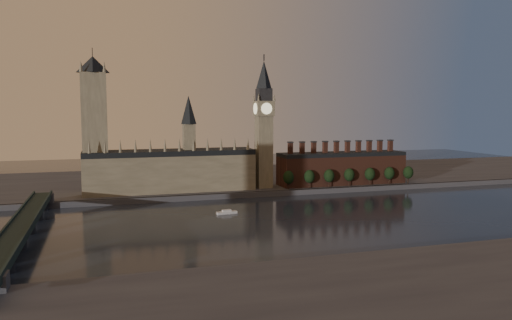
# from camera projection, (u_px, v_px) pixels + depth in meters

# --- Properties ---
(ground) EXTENTS (900.00, 900.00, 0.00)m
(ground) POSITION_uv_depth(u_px,v_px,m) (305.00, 222.00, 299.65)
(ground) COLOR black
(ground) RESTS_ON ground
(north_bank) EXTENTS (900.00, 182.00, 4.00)m
(north_bank) POSITION_uv_depth(u_px,v_px,m) (231.00, 179.00, 468.68)
(north_bank) COLOR #49484E
(north_bank) RESTS_ON ground
(palace_of_westminster) EXTENTS (130.00, 30.30, 74.00)m
(palace_of_westminster) POSITION_uv_depth(u_px,v_px,m) (171.00, 168.00, 387.76)
(palace_of_westminster) COLOR gray
(palace_of_westminster) RESTS_ON north_bank
(victoria_tower) EXTENTS (24.00, 24.00, 108.00)m
(victoria_tower) POSITION_uv_depth(u_px,v_px,m) (94.00, 121.00, 367.75)
(victoria_tower) COLOR gray
(victoria_tower) RESTS_ON north_bank
(big_ben) EXTENTS (15.00, 15.00, 107.00)m
(big_ben) POSITION_uv_depth(u_px,v_px,m) (264.00, 123.00, 401.49)
(big_ben) COLOR gray
(big_ben) RESTS_ON north_bank
(chimney_block) EXTENTS (110.00, 25.00, 37.00)m
(chimney_block) POSITION_uv_depth(u_px,v_px,m) (342.00, 168.00, 425.98)
(chimney_block) COLOR #592E22
(chimney_block) RESTS_ON north_bank
(embankment_tree_0) EXTENTS (8.60, 8.60, 14.88)m
(embankment_tree_0) POSITION_uv_depth(u_px,v_px,m) (289.00, 177.00, 396.63)
(embankment_tree_0) COLOR black
(embankment_tree_0) RESTS_ON north_bank
(embankment_tree_1) EXTENTS (8.60, 8.60, 14.88)m
(embankment_tree_1) POSITION_uv_depth(u_px,v_px,m) (309.00, 176.00, 401.93)
(embankment_tree_1) COLOR black
(embankment_tree_1) RESTS_ON north_bank
(embankment_tree_2) EXTENTS (8.60, 8.60, 14.88)m
(embankment_tree_2) POSITION_uv_depth(u_px,v_px,m) (329.00, 176.00, 405.92)
(embankment_tree_2) COLOR black
(embankment_tree_2) RESTS_ON north_bank
(embankment_tree_3) EXTENTS (8.60, 8.60, 14.88)m
(embankment_tree_3) POSITION_uv_depth(u_px,v_px,m) (349.00, 175.00, 412.17)
(embankment_tree_3) COLOR black
(embankment_tree_3) RESTS_ON north_bank
(embankment_tree_4) EXTENTS (8.60, 8.60, 14.88)m
(embankment_tree_4) POSITION_uv_depth(u_px,v_px,m) (370.00, 174.00, 417.15)
(embankment_tree_4) COLOR black
(embankment_tree_4) RESTS_ON north_bank
(embankment_tree_5) EXTENTS (8.60, 8.60, 14.88)m
(embankment_tree_5) POSITION_uv_depth(u_px,v_px,m) (389.00, 173.00, 422.94)
(embankment_tree_5) COLOR black
(embankment_tree_5) RESTS_ON north_bank
(embankment_tree_6) EXTENTS (8.60, 8.60, 14.88)m
(embankment_tree_6) POSITION_uv_depth(u_px,v_px,m) (408.00, 172.00, 427.73)
(embankment_tree_6) COLOR black
(embankment_tree_6) RESTS_ON north_bank
(westminster_bridge) EXTENTS (14.00, 200.00, 11.55)m
(westminster_bridge) POSITION_uv_depth(u_px,v_px,m) (22.00, 228.00, 250.72)
(westminster_bridge) COLOR black
(westminster_bridge) RESTS_ON ground
(river_boat) EXTENTS (13.87, 5.55, 2.70)m
(river_boat) POSITION_uv_depth(u_px,v_px,m) (227.00, 212.00, 322.10)
(river_boat) COLOR silver
(river_boat) RESTS_ON ground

